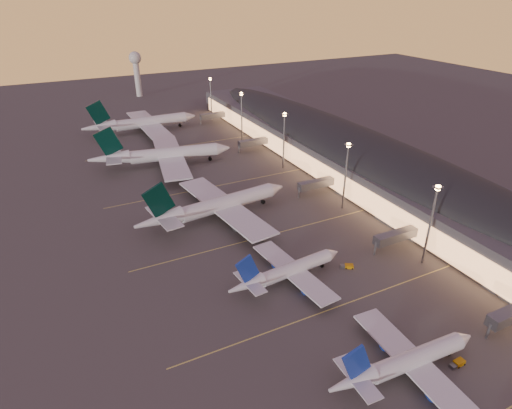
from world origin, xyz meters
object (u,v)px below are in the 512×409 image
object	(u,v)px
airliner_wide_near	(216,206)
baggage_tug_c	(347,266)
airliner_narrow_south	(405,362)
baggage_tug_b	(437,351)
airliner_narrow_north	(287,271)
baggage_tug_a	(457,363)
airliner_wide_mid	(162,155)
radar_tower	(136,66)
airliner_wide_far	(142,123)

from	to	relation	value
airliner_wide_near	baggage_tug_c	bearing A→B (deg)	-70.04
airliner_narrow_south	airliner_wide_near	xyz separation A→B (m)	(-10.02, 83.22, 1.40)
airliner_narrow_south	baggage_tug_b	size ratio (longest dim) A/B	10.10
airliner_narrow_north	baggage_tug_a	bearing A→B (deg)	-72.09
airliner_wide_mid	baggage_tug_c	xyz separation A→B (m)	(26.82, -104.59, -4.81)
airliner_narrow_south	radar_tower	xyz separation A→B (m)	(9.54, 289.11, 18.37)
airliner_wide_near	radar_tower	world-z (taller)	radar_tower
airliner_narrow_south	radar_tower	world-z (taller)	radar_tower
airliner_wide_near	airliner_wide_far	world-z (taller)	airliner_wide_far
airliner_wide_near	baggage_tug_c	world-z (taller)	airliner_wide_near
airliner_wide_far	airliner_narrow_south	bearing A→B (deg)	-88.43
airliner_wide_far	airliner_wide_near	bearing A→B (deg)	-91.41
airliner_wide_mid	baggage_tug_b	distance (m)	142.87
airliner_wide_near	airliner_wide_far	distance (m)	114.34
airliner_wide_mid	baggage_tug_b	world-z (taller)	airliner_wide_mid
airliner_narrow_south	baggage_tug_a	bearing A→B (deg)	-13.30
airliner_narrow_south	airliner_narrow_north	bearing A→B (deg)	101.24
airliner_narrow_south	baggage_tug_a	distance (m)	13.39
airliner_narrow_south	airliner_narrow_north	size ratio (longest dim) A/B	1.02
airliner_narrow_south	baggage_tug_c	xyz separation A→B (m)	(13.52, 37.10, -2.99)
baggage_tug_a	airliner_wide_mid	bearing A→B (deg)	97.92
airliner_wide_mid	airliner_wide_far	world-z (taller)	airliner_wide_far
airliner_wide_near	airliner_wide_mid	distance (m)	58.57
airliner_wide_mid	baggage_tug_b	xyz separation A→B (m)	(24.74, -140.63, -4.84)
airliner_narrow_north	airliner_wide_near	bearing A→B (deg)	90.07
airliner_wide_mid	baggage_tug_a	bearing A→B (deg)	-70.48
airliner_narrow_south	airliner_wide_near	world-z (taller)	airliner_wide_near
airliner_wide_far	radar_tower	xyz separation A→B (m)	(19.19, 91.55, 16.53)
radar_tower	airliner_wide_near	bearing A→B (deg)	-95.43
airliner_narrow_south	radar_tower	bearing A→B (deg)	90.82
baggage_tug_c	airliner_wide_mid	bearing A→B (deg)	134.38
airliner_narrow_south	baggage_tug_c	distance (m)	39.60
airliner_wide_mid	airliner_wide_far	bearing A→B (deg)	95.69
airliner_narrow_south	airliner_wide_near	bearing A→B (deg)	99.57
airliner_narrow_south	airliner_narrow_north	distance (m)	40.03
airliner_wide_far	baggage_tug_c	world-z (taller)	airliner_wide_far
airliner_wide_near	baggage_tug_c	distance (m)	51.96
airliner_narrow_north	airliner_wide_mid	world-z (taller)	airliner_wide_mid
airliner_narrow_south	airliner_wide_far	world-z (taller)	airliner_wide_far
airliner_wide_near	baggage_tug_b	world-z (taller)	airliner_wide_near
airliner_wide_near	baggage_tug_a	bearing A→B (deg)	-82.51
airliner_narrow_north	baggage_tug_c	world-z (taller)	airliner_narrow_north
airliner_wide_far	baggage_tug_b	xyz separation A→B (m)	(21.09, -196.49, -4.86)
airliner_wide_mid	baggage_tug_a	world-z (taller)	airliner_wide_mid
radar_tower	baggage_tug_b	xyz separation A→B (m)	(1.90, -288.04, -21.39)
airliner_wide_far	airliner_narrow_north	bearing A→B (deg)	-89.88
airliner_narrow_north	baggage_tug_c	xyz separation A→B (m)	(19.46, -2.48, -2.93)
baggage_tug_c	baggage_tug_a	bearing A→B (deg)	-61.36
airliner_wide_mid	airliner_wide_near	bearing A→B (deg)	-77.36
airliner_narrow_south	baggage_tug_c	bearing A→B (deg)	72.69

